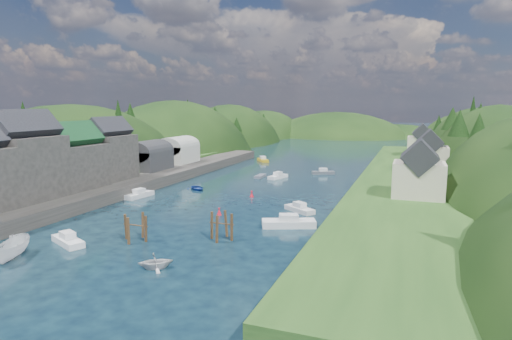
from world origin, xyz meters
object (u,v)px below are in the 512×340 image
at_px(piling_cluster_near, 136,230).
at_px(piling_cluster_far, 222,228).
at_px(channel_buoy_far, 252,194).
at_px(channel_buoy_near, 219,212).

bearing_deg(piling_cluster_near, piling_cluster_far, 22.58).
distance_m(piling_cluster_near, channel_buoy_far, 26.92).
relative_size(piling_cluster_near, channel_buoy_near, 3.30).
bearing_deg(piling_cluster_far, channel_buoy_far, 102.41).
bearing_deg(channel_buoy_far, piling_cluster_far, -77.59).
height_order(channel_buoy_near, channel_buoy_far, same).
bearing_deg(channel_buoy_near, piling_cluster_near, -106.50).
xyz_separation_m(piling_cluster_near, channel_buoy_near, (4.07, 13.73, -0.77)).
height_order(piling_cluster_near, piling_cluster_far, piling_cluster_far).
relative_size(piling_cluster_near, channel_buoy_far, 3.30).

